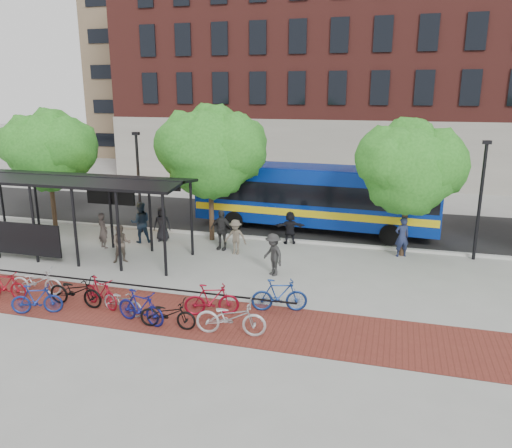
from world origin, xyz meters
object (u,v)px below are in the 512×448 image
(bike_9, at_px, (212,300))
(pedestrian_1, at_px, (103,230))
(bike_5, at_px, (101,292))
(bike_10, at_px, (231,317))
(bike_2, at_px, (37,281))
(pedestrian_4, at_px, (221,230))
(bike_11, at_px, (279,295))
(pedestrian_9, at_px, (273,255))
(bike_8, at_px, (168,314))
(pedestrian_0, at_px, (162,224))
(tree_b, at_px, (212,149))
(bike_3, at_px, (37,299))
(lamp_post_left, at_px, (139,180))
(bus, at_px, (315,194))
(bike_7, at_px, (141,307))
(pedestrian_2, at_px, (141,222))
(bike_1, at_px, (5,285))
(bike_6, at_px, (123,301))
(tree_c, at_px, (411,165))
(pedestrian_7, at_px, (402,237))
(pedestrian_5, at_px, (290,228))
(pedestrian_3, at_px, (236,237))
(bike_4, at_px, (75,291))
(pedestrian_8, at_px, (121,244))
(bus_shelter, at_px, (69,188))
(lamp_post_right, at_px, (481,197))
(tree_a, at_px, (49,148))

(bike_9, bearing_deg, pedestrian_1, 34.48)
(bike_5, height_order, bike_10, bike_10)
(bike_2, xyz_separation_m, pedestrian_4, (4.62, 6.76, 0.44))
(bike_11, distance_m, pedestrian_9, 3.36)
(bike_8, distance_m, pedestrian_0, 9.51)
(tree_b, bearing_deg, bike_3, -105.43)
(lamp_post_left, relative_size, bus, 0.41)
(bike_7, distance_m, pedestrian_2, 8.94)
(bike_1, xyz_separation_m, bike_5, (3.62, 0.29, 0.02))
(pedestrian_1, bearing_deg, bike_2, 124.61)
(tree_b, distance_m, bike_6, 9.66)
(bike_7, bearing_deg, tree_c, -27.99)
(pedestrian_7, bearing_deg, pedestrian_5, -30.33)
(bike_2, height_order, pedestrian_2, pedestrian_2)
(bike_5, relative_size, pedestrian_4, 0.93)
(bike_10, relative_size, pedestrian_0, 1.28)
(pedestrian_3, height_order, pedestrian_7, pedestrian_7)
(tree_c, bearing_deg, pedestrian_5, 176.18)
(bus, xyz_separation_m, bike_5, (-5.37, -11.52, -1.40))
(bike_6, distance_m, pedestrian_4, 7.44)
(bike_4, height_order, pedestrian_7, pedestrian_7)
(bike_1, height_order, pedestrian_5, pedestrian_5)
(bike_10, bearing_deg, pedestrian_2, 35.95)
(pedestrian_5, height_order, pedestrian_9, pedestrian_9)
(bus, relative_size, pedestrian_0, 7.50)
(tree_c, distance_m, pedestrian_3, 8.19)
(pedestrian_4, bearing_deg, pedestrian_5, 39.18)
(bike_2, relative_size, pedestrian_2, 0.95)
(tree_b, distance_m, bike_9, 9.45)
(tree_b, height_order, bike_9, tree_b)
(bike_4, bearing_deg, pedestrian_2, 12.61)
(bike_6, distance_m, pedestrian_8, 5.26)
(bike_7, bearing_deg, tree_b, 18.98)
(bus_shelter, relative_size, bus, 0.84)
(lamp_post_right, distance_m, pedestrian_8, 15.29)
(pedestrian_1, relative_size, pedestrian_2, 0.84)
(pedestrian_8, bearing_deg, bike_2, -137.23)
(bus, distance_m, pedestrian_2, 8.90)
(bike_7, bearing_deg, pedestrian_2, 41.00)
(bus_shelter, xyz_separation_m, bike_10, (9.18, -5.37, -2.44))
(bike_10, bearing_deg, pedestrian_8, 46.35)
(bike_5, bearing_deg, bike_4, 122.09)
(pedestrian_3, bearing_deg, pedestrian_9, -40.12)
(lamp_post_left, height_order, bus, lamp_post_left)
(bike_1, distance_m, bike_4, 2.75)
(tree_b, bearing_deg, bus_shelter, -143.79)
(bike_11, bearing_deg, bike_7, 102.31)
(pedestrian_0, relative_size, pedestrian_7, 0.94)
(bike_4, relative_size, pedestrian_7, 1.13)
(tree_a, xyz_separation_m, bus, (13.46, 3.03, -2.31))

